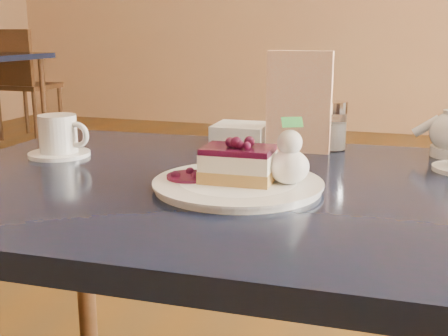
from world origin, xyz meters
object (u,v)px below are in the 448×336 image
(cheesecake_slice, at_px, (238,164))
(coffee_set, at_px, (59,138))
(main_table, at_px, (245,223))
(dessert_plate, at_px, (238,185))

(cheesecake_slice, xyz_separation_m, coffee_set, (-0.41, 0.12, -0.00))
(main_table, relative_size, dessert_plate, 4.36)
(cheesecake_slice, relative_size, coffee_set, 0.88)
(main_table, bearing_deg, coffee_set, 167.99)
(coffee_set, bearing_deg, dessert_plate, -16.01)
(main_table, distance_m, coffee_set, 0.42)
(main_table, relative_size, coffee_set, 8.82)
(main_table, xyz_separation_m, cheesecake_slice, (0.00, -0.05, 0.11))
(main_table, height_order, dessert_plate, dessert_plate)
(dessert_plate, height_order, cheesecake_slice, cheesecake_slice)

